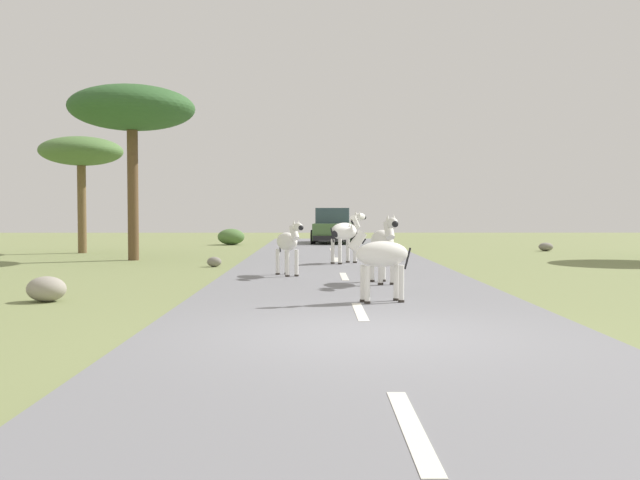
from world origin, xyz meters
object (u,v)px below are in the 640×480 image
at_px(tree_0, 81,153).
at_px(rock_0, 214,262).
at_px(tree_3, 132,110).
at_px(zebra_3, 346,232).
at_px(rock_2, 46,289).
at_px(zebra_1, 288,242).
at_px(zebra_4, 378,255).
at_px(bush_0, 231,237).
at_px(zebra_0, 383,242).
at_px(rock_3, 546,247).
at_px(car_0, 333,227).

height_order(tree_0, rock_0, tree_0).
bearing_deg(rock_0, tree_3, 137.06).
relative_size(zebra_3, rock_2, 2.27).
distance_m(zebra_1, zebra_4, 5.36).
height_order(zebra_3, zebra_4, zebra_3).
bearing_deg(rock_0, zebra_4, -64.68).
distance_m(bush_0, rock_0, 13.79).
distance_m(zebra_1, tree_3, 9.25).
bearing_deg(rock_2, zebra_3, 56.65).
relative_size(bush_0, rock_0, 3.08).
bearing_deg(zebra_4, tree_3, 17.23).
bearing_deg(tree_0, zebra_0, -49.43).
bearing_deg(rock_3, tree_3, -160.96).
relative_size(zebra_0, zebra_3, 1.00).
relative_size(zebra_3, rock_0, 3.78).
xyz_separation_m(zebra_0, rock_2, (-6.31, -2.66, -0.72)).
bearing_deg(tree_3, rock_3, 19.04).
bearing_deg(car_0, zebra_4, 94.02).
relative_size(zebra_1, rock_3, 2.34).
height_order(car_0, tree_3, tree_3).
height_order(tree_0, tree_3, tree_3).
distance_m(bush_0, rock_3, 14.60).
bearing_deg(tree_0, rock_0, -48.73).
xyz_separation_m(car_0, tree_3, (-6.93, -11.90, 4.11)).
height_order(zebra_1, rock_2, zebra_1).
height_order(tree_0, bush_0, tree_0).
bearing_deg(tree_3, zebra_3, -16.96).
distance_m(tree_3, rock_0, 6.40).
relative_size(zebra_4, bush_0, 1.10).
relative_size(rock_2, rock_3, 1.20).
height_order(rock_2, rock_3, rock_2).
relative_size(zebra_0, zebra_4, 1.11).
bearing_deg(rock_3, rock_0, -146.47).
height_order(rock_0, rock_2, rock_2).
distance_m(zebra_4, car_0, 23.28).
height_order(zebra_4, bush_0, zebra_4).
bearing_deg(tree_3, car_0, 59.80).
xyz_separation_m(zebra_1, rock_0, (-2.29, 3.44, -0.72)).
bearing_deg(zebra_0, tree_0, -60.65).
xyz_separation_m(zebra_3, car_0, (-0.04, 14.02, -0.15)).
relative_size(car_0, tree_3, 0.77).
bearing_deg(tree_3, zebra_4, -58.00).
xyz_separation_m(zebra_0, zebra_4, (-0.40, -3.17, -0.08)).
xyz_separation_m(zebra_1, tree_0, (-8.41, 10.41, 3.02)).
xyz_separation_m(zebra_0, rock_3, (7.96, 13.55, -0.78)).
bearing_deg(tree_0, zebra_3, -31.90).
bearing_deg(bush_0, rock_2, -91.99).
relative_size(zebra_3, bush_0, 1.23).
distance_m(tree_0, rock_0, 9.99).
distance_m(car_0, rock_3, 10.79).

